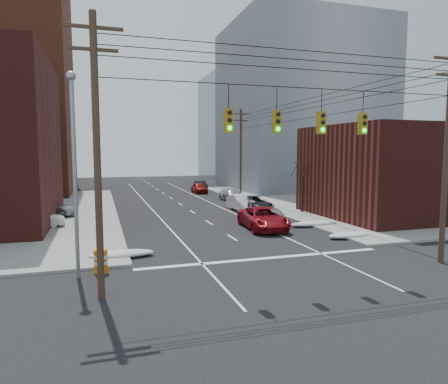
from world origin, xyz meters
TOP-DOWN VIEW (x-y plane):
  - ground at (0.00, 0.00)m, footprint 160.00×160.00m
  - sidewalk_ne at (27.00, 27.00)m, footprint 40.00×40.00m
  - building_brick_far at (-26.00, 74.00)m, footprint 22.00×18.00m
  - building_office at (22.00, 44.00)m, footprint 22.00×20.00m
  - building_glass at (24.00, 70.00)m, footprint 20.00×18.00m
  - building_storefront at (18.00, 16.00)m, footprint 16.00×12.00m
  - utility_pole_left at (-8.50, 3.00)m, footprint 2.20×0.28m
  - utility_pole_right at (8.50, 3.00)m, footprint 2.20×0.28m
  - utility_pole_far at (8.50, 34.00)m, footprint 2.20×0.28m
  - traffic_signals at (0.10, 2.97)m, footprint 17.00×0.42m
  - street_light at (-9.50, 6.00)m, footprint 0.44×0.44m
  - bare_tree at (9.59, 20.00)m, footprint 2.09×2.20m
  - snow_nw at (-7.40, 9.00)m, footprint 3.50×1.08m
  - snow_ne at (7.40, 9.50)m, footprint 3.00×1.08m
  - snow_east_far at (7.40, 14.00)m, footprint 4.00×1.08m
  - red_pickup at (3.17, 14.20)m, footprint 3.15×6.04m
  - parked_car_a at (4.80, 15.85)m, footprint 2.07×4.04m
  - parked_car_b at (4.80, 23.40)m, footprint 1.76×4.76m
  - parked_car_c at (5.82, 22.52)m, footprint 2.61×5.43m
  - parked_car_d at (6.40, 30.95)m, footprint 2.54×4.95m
  - parked_car_e at (4.80, 40.76)m, footprint 1.72×4.22m
  - parked_car_f at (6.40, 46.39)m, footprint 1.38×3.93m
  - lot_car_a at (-12.90, 19.11)m, footprint 3.77×1.54m
  - lot_car_b at (-12.96, 24.08)m, footprint 5.23×2.69m
  - construction_barrel at (-8.50, 6.50)m, footprint 0.65×0.65m

SIDE VIEW (x-z plane):
  - ground at x=0.00m, z-range 0.00..0.00m
  - sidewalk_ne at x=27.00m, z-range 0.00..0.15m
  - snow_nw at x=-7.40m, z-range 0.00..0.42m
  - snow_ne at x=7.40m, z-range 0.00..0.42m
  - snow_east_far at x=7.40m, z-range 0.00..0.42m
  - construction_barrel at x=-8.50m, z-range 0.02..1.15m
  - parked_car_f at x=6.40m, z-range 0.00..1.29m
  - parked_car_a at x=4.80m, z-range 0.00..1.32m
  - parked_car_d at x=6.40m, z-range 0.00..1.38m
  - parked_car_e at x=4.80m, z-range 0.00..1.43m
  - parked_car_c at x=5.82m, z-range 0.00..1.49m
  - lot_car_a at x=-12.90m, z-range 0.15..1.37m
  - parked_car_b at x=4.80m, z-range 0.00..1.56m
  - red_pickup at x=3.17m, z-range 0.00..1.62m
  - lot_car_b at x=-12.96m, z-range 0.15..1.56m
  - bare_tree at x=9.59m, z-range -0.15..4.79m
  - building_storefront at x=18.00m, z-range 0.00..8.00m
  - street_light at x=-9.50m, z-range 0.88..10.20m
  - utility_pole_left at x=-8.50m, z-range 0.28..11.28m
  - utility_pole_right at x=8.50m, z-range 0.28..11.28m
  - utility_pole_far at x=8.50m, z-range 0.28..11.28m
  - building_brick_far at x=-26.00m, z-range 0.00..12.00m
  - traffic_signals at x=0.10m, z-range 6.16..8.18m
  - building_glass at x=24.00m, z-range 0.00..22.00m
  - building_office at x=22.00m, z-range 0.00..25.00m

